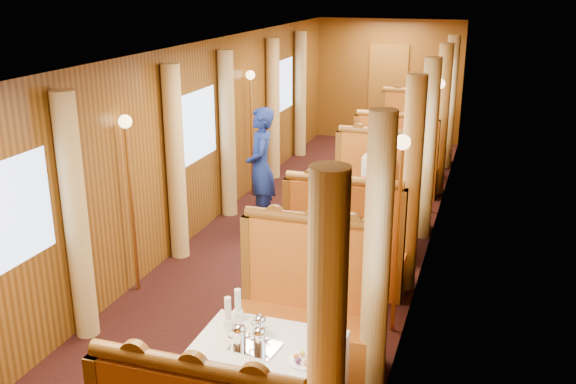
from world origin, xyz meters
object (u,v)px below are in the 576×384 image
at_px(banquette_far_fwd, 396,167).
at_px(rose_vase_far, 407,124).
at_px(steward, 261,167).
at_px(fruit_plate, 304,360).
at_px(tea_tray, 255,347).
at_px(table_far, 405,154).
at_px(teapot_right, 259,341).
at_px(banquette_mid_aft, 379,196).
at_px(banquette_mid_fwd, 345,252).
at_px(passenger, 377,178).
at_px(teapot_left, 239,338).
at_px(table_mid, 364,224).
at_px(rose_vase_mid, 363,182).
at_px(banquette_far_aft, 413,139).
at_px(teapot_back, 260,327).
at_px(banquette_near_aft, 307,317).

xyz_separation_m(banquette_far_fwd, rose_vase_far, (0.02, 0.98, 0.50)).
bearing_deg(steward, fruit_plate, 3.48).
bearing_deg(fruit_plate, tea_tray, 170.11).
xyz_separation_m(table_far, teapot_right, (-0.03, -7.08, 0.44)).
bearing_deg(banquette_mid_aft, steward, -163.36).
height_order(banquette_mid_fwd, passenger, banquette_mid_fwd).
bearing_deg(teapot_left, table_mid, 88.01).
bearing_deg(passenger, teapot_left, -92.33).
height_order(banquette_mid_fwd, tea_tray, banquette_mid_fwd).
bearing_deg(passenger, tea_tray, -90.92).
xyz_separation_m(teapot_right, rose_vase_mid, (0.01, 3.56, 0.11)).
height_order(table_far, teapot_right, teapot_right).
bearing_deg(fruit_plate, table_mid, 94.99).
height_order(teapot_left, steward, steward).
bearing_deg(rose_vase_far, banquette_mid_aft, -90.42).
bearing_deg(banquette_far_aft, teapot_back, -90.69).
bearing_deg(banquette_mid_aft, teapot_back, -91.23).
bearing_deg(rose_vase_mid, table_far, 89.55).
xyz_separation_m(banquette_far_aft, teapot_back, (-0.09, -7.92, 0.39)).
bearing_deg(teapot_back, tea_tray, -65.09).
bearing_deg(table_mid, table_far, 90.00).
bearing_deg(teapot_left, banquette_near_aft, 81.76).
distance_m(banquette_far_fwd, tea_tray, 6.08).
bearing_deg(table_mid, banquette_mid_fwd, -90.00).
xyz_separation_m(teapot_right, passenger, (0.03, 4.39, -0.07)).
distance_m(banquette_mid_fwd, banquette_far_aft, 5.53).
xyz_separation_m(banquette_mid_aft, teapot_right, (-0.03, -4.60, 0.39)).
height_order(teapot_right, passenger, passenger).
distance_m(banquette_near_aft, steward, 3.43).
height_order(teapot_right, steward, steward).
height_order(table_mid, banquette_far_fwd, banquette_far_fwd).
height_order(banquette_far_aft, teapot_left, banquette_far_aft).
distance_m(banquette_near_aft, banquette_mid_fwd, 1.47).
bearing_deg(tea_tray, teapot_right, -1.96).
bearing_deg(fruit_plate, rose_vase_mid, 95.46).
xyz_separation_m(table_far, rose_vase_mid, (-0.03, -3.52, 0.55)).
bearing_deg(banquette_mid_aft, rose_vase_far, 89.58).
distance_m(tea_tray, rose_vase_mid, 3.56).
height_order(banquette_near_aft, tea_tray, banquette_near_aft).
height_order(banquette_mid_aft, passenger, banquette_mid_aft).
bearing_deg(table_far, banquette_far_aft, 90.00).
height_order(table_mid, teapot_back, teapot_back).
bearing_deg(tea_tray, banquette_far_aft, 89.50).
relative_size(table_mid, banquette_mid_fwd, 0.78).
bearing_deg(banquette_far_fwd, teapot_right, -90.32).
bearing_deg(banquette_mid_fwd, teapot_left, -93.96).
distance_m(tea_tray, passenger, 4.38).
distance_m(banquette_far_aft, passenger, 3.73).
relative_size(banquette_far_fwd, fruit_plate, 5.98).
distance_m(banquette_mid_aft, fruit_plate, 4.69).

